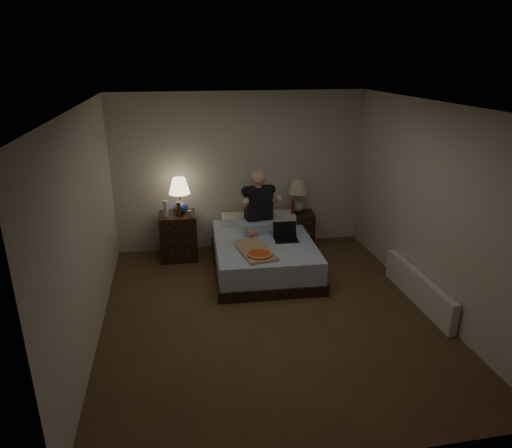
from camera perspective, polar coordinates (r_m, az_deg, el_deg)
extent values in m
cube|color=brown|center=(5.74, 1.67, -11.09)|extent=(4.00, 4.50, 0.00)
cube|color=white|center=(4.93, 1.97, 14.61)|extent=(4.00, 4.50, 0.00)
cube|color=beige|center=(7.33, -1.93, 6.54)|extent=(4.00, 0.00, 2.50)
cube|color=beige|center=(3.25, 10.40, -12.35)|extent=(4.00, 0.00, 2.50)
cube|color=beige|center=(5.18, -20.37, -0.62)|extent=(0.00, 4.50, 2.50)
cube|color=beige|center=(5.94, 21.04, 1.89)|extent=(0.00, 4.50, 2.50)
cube|color=#5F84BE|center=(6.75, 0.95, -3.80)|extent=(1.49, 1.93, 0.47)
cube|color=black|center=(7.18, -9.66, -1.50)|extent=(0.56, 0.50, 0.72)
cube|color=black|center=(7.53, 5.40, -0.75)|extent=(0.51, 0.47, 0.60)
cylinder|color=silver|center=(6.94, -11.21, 1.89)|extent=(0.07, 0.07, 0.25)
cylinder|color=#B4B5B0|center=(6.89, -8.27, 1.27)|extent=(0.07, 0.07, 0.10)
cylinder|color=#4F270B|center=(6.90, -9.64, 1.80)|extent=(0.06, 0.06, 0.23)
cylinder|color=#5C200D|center=(7.29, 4.62, 2.03)|extent=(0.06, 0.06, 0.23)
cube|color=silver|center=(6.23, 19.63, -7.56)|extent=(0.10, 1.60, 0.40)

